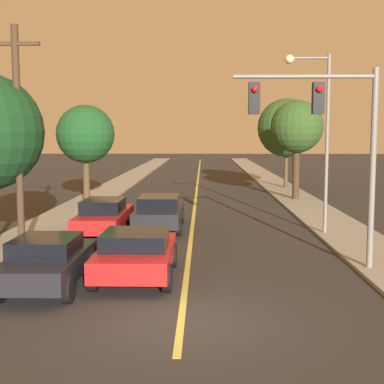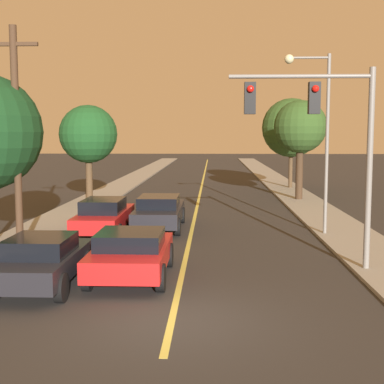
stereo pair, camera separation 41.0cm
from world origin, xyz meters
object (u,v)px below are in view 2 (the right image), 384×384
tree_left_far (88,135)px  car_near_lane_second (159,211)px  car_outer_lane_second (104,215)px  traffic_signal_mast (323,127)px  car_outer_lane_front (42,260)px  streetlamp_right (317,119)px  tree_right_near (291,128)px  car_near_lane_front (131,253)px  tree_right_far (300,127)px  utility_pole_left (16,136)px

tree_left_far → car_near_lane_second: bearing=-56.5°
car_outer_lane_second → traffic_signal_mast: 10.29m
car_outer_lane_front → tree_left_far: (-2.42, 15.78, 3.26)m
car_outer_lane_front → streetlamp_right: bearing=41.6°
traffic_signal_mast → tree_right_near: bearing=83.9°
car_outer_lane_second → traffic_signal_mast: size_ratio=0.85×
car_near_lane_second → traffic_signal_mast: (5.41, -6.86, 3.47)m
car_near_lane_front → car_outer_lane_front: 2.40m
car_near_lane_front → car_outer_lane_second: (-2.18, 6.96, -0.01)m
car_outer_lane_front → tree_left_far: tree_left_far is taller
streetlamp_right → tree_right_far: (1.17, 11.25, -0.17)m
traffic_signal_mast → tree_right_far: tree_right_far is taller
car_near_lane_second → tree_right_near: 19.15m
utility_pole_left → tree_left_far: bearing=92.1°
car_outer_lane_front → car_outer_lane_second: car_outer_lane_second is taller
car_near_lane_front → tree_right_far: (7.46, 17.79, 3.69)m
streetlamp_right → utility_pole_left: bearing=-160.4°
car_near_lane_front → car_near_lane_second: car_near_lane_second is taller
car_near_lane_second → traffic_signal_mast: size_ratio=0.85×
car_near_lane_second → car_near_lane_front: bearing=-90.0°
utility_pole_left → tree_right_near: size_ratio=1.13×
car_near_lane_second → streetlamp_right: streetlamp_right is taller
car_near_lane_front → utility_pole_left: bearing=146.0°
car_outer_lane_front → tree_right_near: bearing=68.6°
car_outer_lane_second → streetlamp_right: bearing=-2.9°
car_near_lane_front → tree_right_far: tree_right_far is taller
car_near_lane_second → tree_right_far: (7.46, 9.96, 3.66)m
traffic_signal_mast → car_outer_lane_second: bearing=141.7°
car_near_lane_front → streetlamp_right: streetlamp_right is taller
car_outer_lane_front → utility_pole_left: utility_pole_left is taller
car_near_lane_second → car_outer_lane_front: 9.09m
utility_pole_left → tree_left_far: size_ratio=1.34×
car_outer_lane_front → tree_right_far: 21.43m
car_outer_lane_second → traffic_signal_mast: traffic_signal_mast is taller
car_outer_lane_second → tree_right_far: tree_right_far is taller
tree_right_near → car_outer_lane_second: bearing=-119.5°
tree_left_far → streetlamp_right: bearing=-37.1°
car_outer_lane_front → tree_right_far: bearing=62.8°
car_near_lane_second → tree_right_far: bearing=53.2°
car_outer_lane_front → car_outer_lane_second: 7.95m
traffic_signal_mast → utility_pole_left: bearing=169.1°
traffic_signal_mast → streetlamp_right: streetlamp_right is taller
car_outer_lane_front → car_outer_lane_second: (-0.00, 7.95, -0.02)m
tree_left_far → tree_right_far: bearing=14.0°
car_outer_lane_front → tree_right_far: (9.64, 18.78, 3.68)m
traffic_signal_mast → utility_pole_left: 9.76m
traffic_signal_mast → tree_right_far: 16.95m
tree_right_near → utility_pole_left: bearing=-118.8°
utility_pole_left → tree_left_far: 11.98m
tree_right_far → car_near_lane_second: bearing=-126.8°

